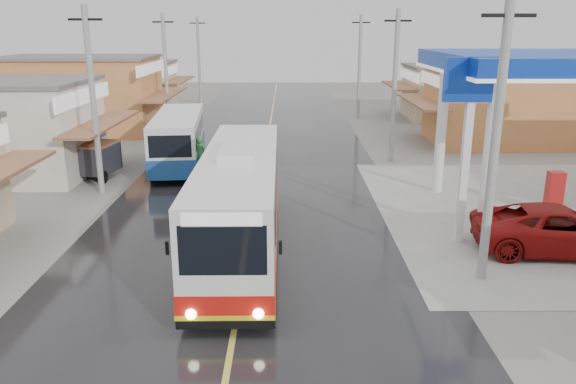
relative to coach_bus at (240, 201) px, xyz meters
The scene contains 12 objects.
ground 2.81m from the coach_bus, 84.38° to the right, with size 120.00×120.00×0.00m, color slate.
road 12.88m from the coach_bus, 89.01° to the left, with size 12.00×90.00×0.02m, color black.
centre_line 12.87m from the coach_bus, 89.01° to the left, with size 0.15×90.00×0.01m, color #D8CC4C.
shopfronts_left 20.36m from the coach_bus, 129.03° to the left, with size 11.00×44.00×5.20m, color tan, non-canonical shape.
shopfronts_right 18.16m from the coach_bus, 32.68° to the left, with size 11.00×44.00×4.80m, color #BBB2A4, non-canonical shape.
utility_poles_left 15.44m from the coach_bus, 116.23° to the left, with size 1.60×50.00×8.00m, color gray, non-canonical shape.
utility_poles_right 14.76m from the coach_bus, 60.50° to the left, with size 1.60×36.00×8.00m, color gray, non-canonical shape.
coach_bus is the anchor object (origin of this frame).
second_bus 12.18m from the coach_bus, 109.87° to the left, with size 3.05×8.51×2.77m.
jeepney 10.48m from the coach_bus, ahead, with size 2.55×5.53×1.54m, color maroon.
cyclist 9.48m from the coach_bus, 106.53° to the left, with size 1.19×2.05×2.09m.
tricycle_near 11.95m from the coach_bus, 129.60° to the left, with size 1.82×2.47×1.74m.
Camera 1 is at (1.29, -15.09, 7.14)m, focal length 35.00 mm.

